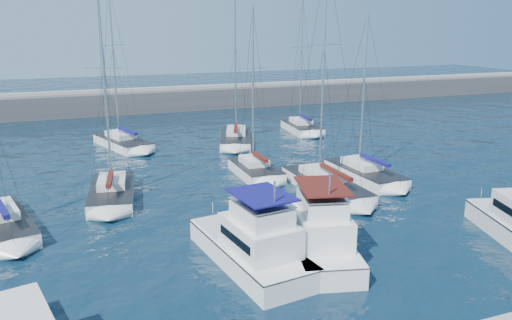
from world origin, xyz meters
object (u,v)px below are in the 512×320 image
object	(u,v)px
sailboat_back_b	(236,138)
motor_yacht_stbd_inner	(317,234)
sailboat_mid_b	(112,192)
sailboat_mid_c	(255,170)
sailboat_mid_a	(1,224)
sailboat_back_a	(123,142)
sailboat_mid_e	(364,173)
motor_yacht_port_inner	(254,246)
sailboat_back_c	(302,127)
sailboat_mid_d	(325,184)

from	to	relation	value
sailboat_back_b	motor_yacht_stbd_inner	bearing A→B (deg)	-79.62
motor_yacht_stbd_inner	sailboat_back_b	xyz separation A→B (m)	(4.59, 27.62, -0.60)
sailboat_mid_b	sailboat_mid_c	size ratio (longest dim) A/B	1.06
sailboat_mid_a	sailboat_back_a	bearing A→B (deg)	50.56
sailboat_mid_b	sailboat_mid_e	size ratio (longest dim) A/B	1.11
motor_yacht_port_inner	sailboat_mid_e	xyz separation A→B (m)	(14.08, 11.26, -0.62)
sailboat_mid_e	sailboat_back_c	xyz separation A→B (m)	(3.62, 19.31, 0.04)
motor_yacht_port_inner	sailboat_mid_b	world-z (taller)	sailboat_mid_b
motor_yacht_port_inner	motor_yacht_stbd_inner	world-z (taller)	same
sailboat_mid_a	sailboat_mid_b	size ratio (longest dim) A/B	0.93
sailboat_back_c	sailboat_mid_c	bearing A→B (deg)	-122.69
motor_yacht_port_inner	sailboat_back_c	bearing A→B (deg)	52.20
sailboat_mid_b	sailboat_back_c	world-z (taller)	sailboat_back_c
sailboat_mid_b	sailboat_mid_e	distance (m)	20.21
sailboat_mid_a	sailboat_back_c	world-z (taller)	sailboat_back_c
sailboat_mid_b	sailboat_back_a	size ratio (longest dim) A/B	0.90
sailboat_mid_c	sailboat_back_c	size ratio (longest dim) A/B	0.90
sailboat_mid_e	motor_yacht_port_inner	bearing A→B (deg)	-143.80
sailboat_back_a	sailboat_back_c	xyz separation A→B (m)	(21.11, 0.46, 0.01)
sailboat_mid_b	sailboat_mid_d	world-z (taller)	sailboat_mid_d
motor_yacht_stbd_inner	sailboat_mid_a	size ratio (longest dim) A/B	0.71
motor_yacht_port_inner	sailboat_mid_a	world-z (taller)	sailboat_mid_a
motor_yacht_stbd_inner	motor_yacht_port_inner	bearing A→B (deg)	-162.73
sailboat_mid_d	sailboat_mid_b	bearing A→B (deg)	165.52
sailboat_mid_a	sailboat_back_b	world-z (taller)	sailboat_back_b
motor_yacht_port_inner	motor_yacht_stbd_inner	size ratio (longest dim) A/B	0.92
sailboat_mid_b	sailboat_back_c	size ratio (longest dim) A/B	0.95
sailboat_mid_b	sailboat_mid_d	distance (m)	16.00
motor_yacht_stbd_inner	sailboat_mid_c	bearing A→B (deg)	96.37
sailboat_mid_b	sailboat_back_c	distance (m)	29.16
sailboat_mid_c	sailboat_back_c	world-z (taller)	sailboat_back_c
sailboat_mid_b	sailboat_back_a	world-z (taller)	sailboat_back_a
sailboat_mid_e	sailboat_back_b	world-z (taller)	sailboat_back_b
motor_yacht_stbd_inner	sailboat_back_c	bearing A→B (deg)	79.76
sailboat_back_a	sailboat_mid_e	bearing A→B (deg)	-65.78
motor_yacht_port_inner	sailboat_mid_b	distance (m)	14.86
sailboat_back_b	sailboat_back_a	bearing A→B (deg)	-171.16
sailboat_back_b	sailboat_mid_b	bearing A→B (deg)	-115.53
sailboat_mid_c	sailboat_back_b	distance (m)	12.72
motor_yacht_stbd_inner	sailboat_mid_e	size ratio (longest dim) A/B	0.74
sailboat_mid_c	sailboat_mid_a	bearing A→B (deg)	-163.55
sailboat_mid_b	sailboat_back_a	bearing A→B (deg)	89.26
sailboat_mid_a	sailboat_back_b	size ratio (longest dim) A/B	0.85
sailboat_mid_a	sailboat_back_a	distance (m)	22.43
motor_yacht_stbd_inner	sailboat_mid_c	xyz separation A→B (m)	(2.11, 15.15, -0.59)
sailboat_mid_e	sailboat_back_b	xyz separation A→B (m)	(-5.67, 16.56, 0.02)
sailboat_back_b	sailboat_mid_e	bearing A→B (deg)	-51.30
sailboat_mid_d	sailboat_back_c	world-z (taller)	sailboat_mid_d
motor_yacht_port_inner	sailboat_back_c	size ratio (longest dim) A/B	0.58
motor_yacht_stbd_inner	sailboat_mid_c	size ratio (longest dim) A/B	0.70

